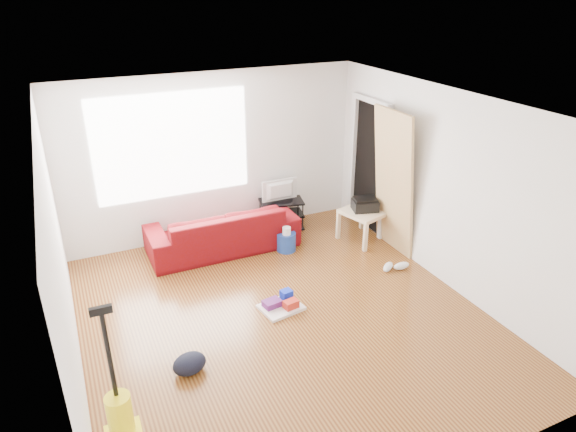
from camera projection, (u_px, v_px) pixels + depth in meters
name	position (u px, v px, depth m)	size (l,w,h in m)	color
room	(283.00, 216.00, 5.72)	(4.51, 5.01, 2.51)	#522710
sofa	(224.00, 248.00, 7.66)	(2.18, 0.85, 0.64)	#550710
tv_stand	(281.00, 214.00, 8.19)	(0.76, 0.54, 0.47)	black
tv	(281.00, 191.00, 8.02)	(0.59, 0.08, 0.34)	black
side_table	(364.00, 215.00, 7.76)	(0.74, 0.74, 0.49)	#C5B089
printer	(365.00, 204.00, 7.69)	(0.43, 0.37, 0.19)	black
bucket	(286.00, 250.00, 7.61)	(0.28, 0.28, 0.28)	#1C3E99
toilet_paper	(287.00, 239.00, 7.49)	(0.12, 0.12, 0.11)	white
cleaning_tray	(282.00, 304.00, 6.24)	(0.54, 0.46, 0.17)	silver
backpack	(190.00, 371.00, 5.25)	(0.35, 0.28, 0.19)	black
sneakers	(395.00, 266.00, 7.07)	(0.44, 0.23, 0.10)	silver
vacuum	(122.00, 427.00, 4.27)	(0.31, 0.35, 1.42)	yellow
door_panel	(388.00, 248.00, 7.67)	(0.04, 0.84, 2.10)	tan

